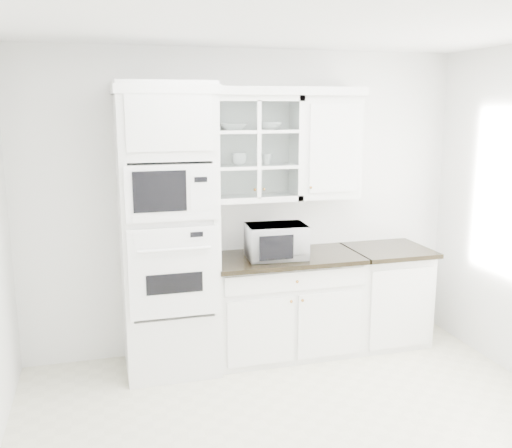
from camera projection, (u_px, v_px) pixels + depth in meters
name	position (u px, v px, depth m)	size (l,w,h in m)	color
ground	(313.00, 445.00, 3.78)	(4.00, 3.50, 0.01)	beige
room_shell	(295.00, 172.00, 3.83)	(4.00, 3.50, 2.70)	white
oven_column	(168.00, 232.00, 4.68)	(0.76, 0.68, 2.40)	white
base_cabinet_run	(285.00, 304.00, 5.13)	(1.32, 0.67, 0.92)	white
extra_base_cabinet	(385.00, 294.00, 5.39)	(0.72, 0.67, 0.92)	white
upper_cabinet_glass	(254.00, 149.00, 4.91)	(0.80, 0.33, 0.90)	white
upper_cabinet_solid	(327.00, 147.00, 5.09)	(0.55, 0.33, 0.90)	white
crown_molding	(242.00, 91.00, 4.76)	(2.14, 0.38, 0.07)	white
countertop_microwave	(276.00, 241.00, 4.93)	(0.51, 0.42, 0.29)	white
bowl_a	(233.00, 127.00, 4.83)	(0.24, 0.24, 0.06)	white
bowl_b	(270.00, 126.00, 4.92)	(0.21, 0.21, 0.07)	white
cup_a	(239.00, 159.00, 4.90)	(0.14, 0.14, 0.11)	white
cup_b	(267.00, 159.00, 4.98)	(0.10, 0.10, 0.09)	white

